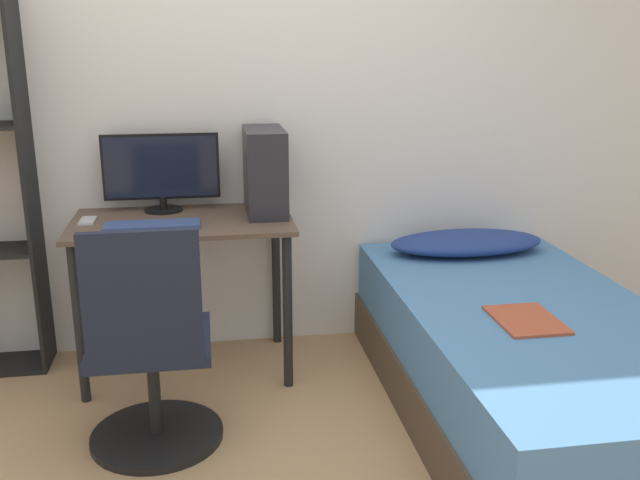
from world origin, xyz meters
The scene contains 10 objects.
wall_back centered at (0.00, 1.45, 1.25)m, with size 8.00×0.05×2.50m.
desk centered at (-0.25, 1.12, 0.64)m, with size 1.03×0.61×0.76m.
office_chair centered at (-0.38, 0.42, 0.36)m, with size 0.54×0.54×0.94m.
bed centered at (1.18, 0.40, 0.26)m, with size 1.05×2.05×0.52m.
pillow centered at (1.18, 1.16, 0.57)m, with size 0.80×0.36×0.11m.
magazine centered at (1.08, 0.25, 0.52)m, with size 0.24×0.32×0.01m.
monitor centered at (-0.35, 1.32, 0.97)m, with size 0.56×0.19×0.38m.
keyboard centered at (-0.38, 0.99, 0.77)m, with size 0.42×0.15×0.02m.
pc_tower centered at (0.15, 1.20, 0.97)m, with size 0.19×0.41×0.41m.
phone centered at (-0.68, 1.15, 0.77)m, with size 0.07×0.14×0.01m.
Camera 1 is at (-0.13, -2.18, 1.59)m, focal length 40.00 mm.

